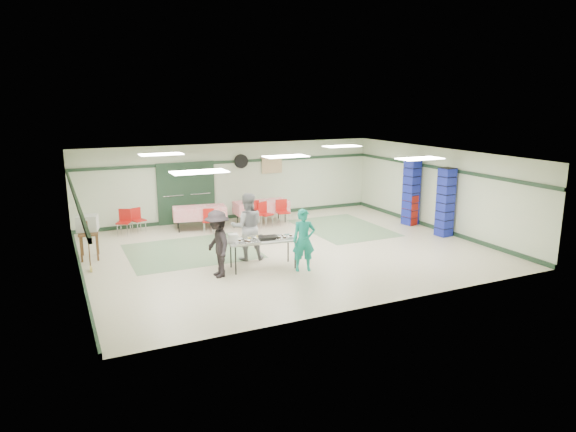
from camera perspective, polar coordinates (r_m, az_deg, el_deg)
name	(u,v)px	position (r m, az deg, el deg)	size (l,w,h in m)	color
floor	(286,250)	(14.76, -0.25, -3.75)	(11.00, 11.00, 0.00)	beige
ceiling	(286,156)	(14.23, -0.26, 6.72)	(11.00, 11.00, 0.00)	white
wall_back	(233,181)	(18.55, -6.12, 3.89)	(11.00, 11.00, 0.00)	beige
wall_front	(378,243)	(10.63, 10.01, -3.02)	(11.00, 11.00, 0.00)	beige
wall_left	(76,223)	(13.16, -22.54, -0.75)	(9.00, 9.00, 0.00)	beige
wall_right	(439,189)	(17.44, 16.40, 2.86)	(9.00, 9.00, 0.00)	beige
trim_back	(233,162)	(18.43, -6.14, 6.03)	(11.00, 0.06, 0.10)	#1C3322
baseboard_back	(234,216)	(18.77, -6.00, -0.01)	(11.00, 0.06, 0.12)	#1C3322
trim_left	(74,194)	(13.03, -22.67, 2.26)	(9.00, 0.06, 0.10)	#1C3322
baseboard_left	(82,275)	(13.50, -21.94, -6.06)	(9.00, 0.06, 0.12)	#1C3322
trim_right	(439,168)	(17.31, 16.47, 5.14)	(9.00, 0.06, 0.10)	#1C3322
baseboard_right	(435,228)	(17.67, 16.06, -1.26)	(9.00, 0.06, 0.12)	#1C3322
green_patch_a	(191,251)	(14.87, -10.69, -3.85)	(3.50, 3.00, 0.01)	#5C7B5A
green_patch_b	(343,228)	(17.31, 6.08, -1.31)	(2.50, 3.50, 0.01)	#5C7B5A
double_door_left	(173,194)	(17.96, -12.69, 2.38)	(0.90, 0.06, 2.10)	gray
double_door_right	(200,192)	(18.18, -9.76, 2.64)	(0.90, 0.06, 2.10)	gray
door_frame	(186,193)	(18.04, -11.22, 2.50)	(2.00, 0.03, 2.15)	#1C3322
wall_fan	(241,161)	(18.50, -5.23, 6.08)	(0.50, 0.50, 0.10)	black
scroll_banner	(272,165)	(18.96, -1.79, 5.68)	(0.80, 0.02, 0.60)	tan
serving_table	(263,241)	(13.02, -2.83, -2.79)	(1.86, 0.94, 0.76)	#B5B6B0
sheet_tray_right	(283,237)	(13.11, -0.54, -2.40)	(0.58, 0.44, 0.02)	silver
sheet_tray_mid	(255,238)	(13.07, -3.73, -2.47)	(0.58, 0.44, 0.02)	silver
sheet_tray_left	(247,242)	(12.72, -4.63, -2.92)	(0.59, 0.45, 0.02)	silver
baking_pan	(268,238)	(12.98, -2.23, -2.43)	(0.47, 0.29, 0.08)	black
foam_box_stack	(233,238)	(12.77, -6.12, -2.46)	(0.23, 0.21, 0.21)	white
volunteer_teal	(304,240)	(12.80, 1.76, -2.71)	(0.57, 0.38, 1.57)	#148C7C
volunteer_grey	(247,227)	(13.69, -4.55, -1.19)	(0.88, 0.69, 1.81)	gray
volunteer_dark	(218,244)	(12.47, -7.84, -3.09)	(1.06, 0.61, 1.64)	black
dining_table_a	(261,207)	(17.87, -2.98, 1.06)	(1.87, 0.86, 0.77)	red
dining_table_b	(200,212)	(17.18, -9.79, 0.40)	(1.81, 1.03, 0.77)	red
chair_a	(264,212)	(17.31, -2.65, 0.48)	(0.50, 0.50, 0.84)	#B20E14
chair_b	(254,211)	(17.18, -3.82, 0.52)	(0.44, 0.44, 0.91)	#B20E14
chair_c	(282,209)	(17.57, -0.65, 0.73)	(0.43, 0.43, 0.86)	#B20E14
chair_d	(209,218)	(16.69, -8.80, -0.26)	(0.47, 0.47, 0.78)	#B20E14
chair_loose_a	(137,218)	(17.26, -16.41, -0.17)	(0.48, 0.49, 0.79)	#B20E14
chair_loose_b	(124,219)	(17.01, -17.73, -0.36)	(0.52, 0.52, 0.83)	#B20E14
crate_stack_blue_a	(411,192)	(17.96, 13.54, 2.58)	(0.43, 0.43, 2.25)	#19269A
crate_stack_red	(411,210)	(18.06, 13.48, 0.69)	(0.40, 0.40, 1.05)	#A41010
crate_stack_blue_b	(445,202)	(16.72, 17.09, 1.47)	(0.42, 0.42, 2.16)	#19269A
printer_table	(89,236)	(14.84, -21.27, -2.08)	(0.57, 0.82, 0.74)	brown
office_printer	(87,223)	(14.86, -21.40, -0.74)	(0.53, 0.46, 0.42)	#A4A5A1
broom	(89,245)	(13.74, -21.27, -3.02)	(0.03, 0.03, 1.29)	brown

